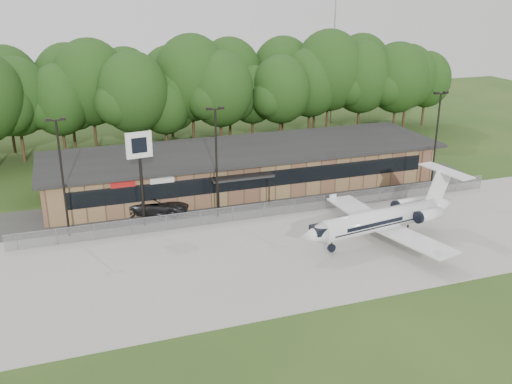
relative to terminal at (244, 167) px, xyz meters
name	(u,v)px	position (x,y,z in m)	size (l,w,h in m)	color
ground	(353,295)	(0.00, -23.94, -2.18)	(160.00, 160.00, 0.00)	#234317
apron	(306,247)	(0.00, -15.94, -2.14)	(64.00, 18.00, 0.08)	#9E9B93
parking_lot	(258,200)	(0.00, -4.44, -2.15)	(50.00, 9.00, 0.06)	#383835
terminal	(244,167)	(0.00, 0.00, 0.00)	(41.00, 11.65, 4.30)	olive
fence	(275,209)	(0.00, -8.94, -1.40)	(46.00, 0.04, 1.52)	gray
treeline	(200,88)	(0.00, 18.06, 5.32)	(72.00, 12.00, 15.00)	#1D3611
radio_mast	(334,40)	(22.00, 24.06, 10.32)	(0.20, 0.20, 25.00)	gray
light_pole_left	(62,170)	(-18.00, -7.44, 3.80)	(1.55, 0.30, 10.23)	black
light_pole_mid	(216,155)	(-5.00, -7.44, 3.80)	(1.55, 0.30, 10.23)	black
light_pole_right	(437,134)	(18.00, -7.44, 3.80)	(1.55, 0.30, 10.23)	black
business_jet	(385,219)	(6.69, -16.82, -0.26)	(15.89, 14.23, 5.35)	white
suv	(156,205)	(-10.11, -4.47, -1.34)	(2.78, 6.03, 1.67)	#2B2B2D
pole_sign	(140,155)	(-11.64, -7.14, 4.33)	(2.24, 0.54, 8.51)	black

